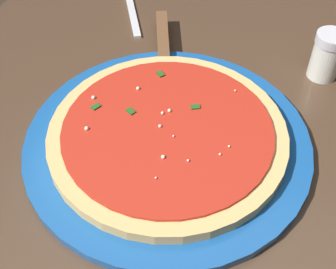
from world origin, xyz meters
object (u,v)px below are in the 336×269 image
pizza (168,133)px  pizza_server (164,53)px  serving_plate (168,141)px  parmesan_shaker (327,55)px  fork (130,4)px

pizza → pizza_server: bearing=-71.4°
serving_plate → pizza_server: pizza_server is taller
pizza_server → parmesan_shaker: 0.24m
pizza → parmesan_shaker: 0.27m
parmesan_shaker → fork: bearing=-16.8°
serving_plate → pizza: 0.02m
serving_plate → parmesan_shaker: bearing=-132.3°
pizza → parmesan_shaker: size_ratio=4.14×
pizza → pizza_server: 0.17m
serving_plate → pizza_server: 0.17m
fork → parmesan_shaker: 0.36m
pizza → fork: pizza is taller
fork → parmesan_shaker: (-0.35, 0.10, 0.04)m
serving_plate → pizza: size_ratio=1.21×
pizza_server → parmesan_shaker: size_ratio=3.01×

